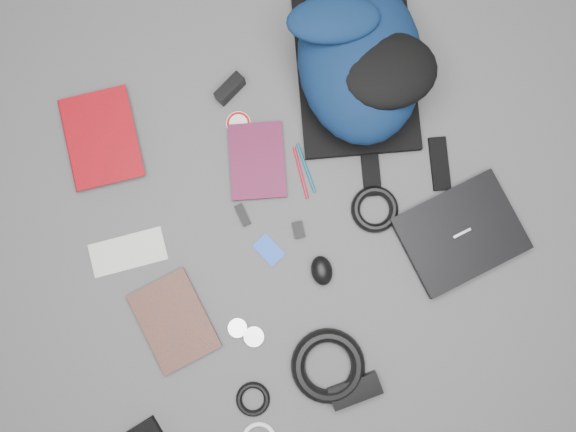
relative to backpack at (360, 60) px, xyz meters
name	(u,v)px	position (x,y,z in m)	size (l,w,h in m)	color
ground	(288,217)	(-0.35, -0.27, -0.11)	(4.00, 4.00, 0.00)	#4F4F51
backpack	(360,60)	(0.00, 0.00, 0.00)	(0.35, 0.51, 0.21)	#081834
laptop	(460,233)	(0.05, -0.53, -0.09)	(0.31, 0.24, 0.03)	black
textbook_red	(67,147)	(-0.81, 0.17, -0.09)	(0.19, 0.26, 0.03)	maroon
comic_book	(145,336)	(-0.84, -0.39, -0.10)	(0.17, 0.24, 0.02)	#A6470B
envelope	(128,252)	(-0.78, -0.16, -0.10)	(0.20, 0.09, 0.00)	silver
dvd_case	(257,161)	(-0.36, -0.10, -0.10)	(0.15, 0.21, 0.02)	#450D25
compact_camera	(230,89)	(-0.33, 0.11, -0.08)	(0.09, 0.03, 0.05)	black
sticker_disc	(238,123)	(-0.36, 0.02, -0.10)	(0.07, 0.07, 0.00)	white
pen_teal	(306,168)	(-0.25, -0.18, -0.10)	(0.01, 0.01, 0.14)	#0B5469
pen_red	(301,173)	(-0.26, -0.18, -0.10)	(0.01, 0.01, 0.15)	#B60E2A
id_badge	(269,250)	(-0.44, -0.33, -0.10)	(0.05, 0.08, 0.00)	blue
usb_black	(243,215)	(-0.46, -0.21, -0.10)	(0.02, 0.06, 0.01)	black
key_fob	(298,230)	(-0.34, -0.32, -0.10)	(0.03, 0.04, 0.01)	black
mouse	(322,271)	(-0.34, -0.45, -0.09)	(0.06, 0.08, 0.04)	black
headphone_left	(254,336)	(-0.58, -0.52, -0.10)	(0.05, 0.05, 0.01)	#B1B0B3
headphone_right	(238,328)	(-0.61, -0.48, -0.10)	(0.05, 0.05, 0.01)	silver
cable_coil	(375,209)	(-0.13, -0.36, -0.09)	(0.13, 0.13, 0.03)	black
power_brick	(355,391)	(-0.40, -0.77, -0.09)	(0.14, 0.06, 0.03)	black
power_cord_coil	(328,366)	(-0.44, -0.68, -0.09)	(0.20, 0.20, 0.04)	black
earbud_coil	(253,399)	(-0.65, -0.67, -0.10)	(0.09, 0.09, 0.02)	black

